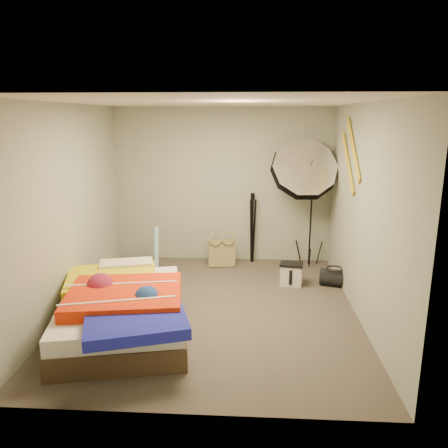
# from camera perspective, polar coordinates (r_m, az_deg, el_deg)

# --- Properties ---
(floor) EXTENTS (4.00, 4.00, 0.00)m
(floor) POSITION_cam_1_polar(r_m,az_deg,el_deg) (5.57, -1.42, -11.02)
(floor) COLOR #4E443C
(floor) RESTS_ON ground
(ceiling) EXTENTS (4.00, 4.00, 0.00)m
(ceiling) POSITION_cam_1_polar(r_m,az_deg,el_deg) (5.06, -1.59, 15.64)
(ceiling) COLOR silver
(ceiling) RESTS_ON wall_back
(wall_back) EXTENTS (3.50, 0.00, 3.50)m
(wall_back) POSITION_cam_1_polar(r_m,az_deg,el_deg) (7.13, -0.14, 5.04)
(wall_back) COLOR #9AA191
(wall_back) RESTS_ON floor
(wall_front) EXTENTS (3.50, 0.00, 3.50)m
(wall_front) POSITION_cam_1_polar(r_m,az_deg,el_deg) (3.25, -4.47, -5.79)
(wall_front) COLOR #9AA191
(wall_front) RESTS_ON floor
(wall_left) EXTENTS (0.00, 4.00, 4.00)m
(wall_left) POSITION_cam_1_polar(r_m,az_deg,el_deg) (5.59, -19.67, 1.78)
(wall_left) COLOR #9AA191
(wall_left) RESTS_ON floor
(wall_right) EXTENTS (0.00, 4.00, 4.00)m
(wall_right) POSITION_cam_1_polar(r_m,az_deg,el_deg) (5.32, 17.65, 1.35)
(wall_right) COLOR #9AA191
(wall_right) RESTS_ON floor
(tote_bag) EXTENTS (0.45, 0.25, 0.44)m
(tote_bag) POSITION_cam_1_polar(r_m,az_deg,el_deg) (7.02, -0.33, -3.81)
(tote_bag) COLOR #9C8E5E
(tote_bag) RESTS_ON floor
(wrapping_roll) EXTENTS (0.08, 0.19, 0.67)m
(wrapping_roll) POSITION_cam_1_polar(r_m,az_deg,el_deg) (6.97, -8.84, -3.07)
(wrapping_roll) COLOR #65C3DA
(wrapping_roll) RESTS_ON floor
(camera_case) EXTENTS (0.33, 0.26, 0.30)m
(camera_case) POSITION_cam_1_polar(r_m,az_deg,el_deg) (6.33, 8.77, -6.58)
(camera_case) COLOR beige
(camera_case) RESTS_ON floor
(duffel_bag) EXTENTS (0.44, 0.34, 0.24)m
(duffel_bag) POSITION_cam_1_polar(r_m,az_deg,el_deg) (6.43, 14.18, -6.83)
(duffel_bag) COLOR black
(duffel_bag) RESTS_ON floor
(wall_stripe_upper) EXTENTS (0.02, 0.91, 0.78)m
(wall_stripe_upper) POSITION_cam_1_polar(r_m,az_deg,el_deg) (5.80, 16.53, 9.42)
(wall_stripe_upper) COLOR gold
(wall_stripe_upper) RESTS_ON wall_right
(wall_stripe_lower) EXTENTS (0.02, 0.91, 0.78)m
(wall_stripe_lower) POSITION_cam_1_polar(r_m,az_deg,el_deg) (6.06, 15.88, 7.72)
(wall_stripe_lower) COLOR gold
(wall_stripe_lower) RESTS_ON wall_right
(bed) EXTENTS (1.73, 2.21, 0.55)m
(bed) POSITION_cam_1_polar(r_m,az_deg,el_deg) (5.05, -13.07, -10.66)
(bed) COLOR #4A3624
(bed) RESTS_ON floor
(photo_umbrella) EXTENTS (1.23, 0.88, 2.15)m
(photo_umbrella) POSITION_cam_1_polar(r_m,az_deg,el_deg) (6.79, 10.33, 6.84)
(photo_umbrella) COLOR black
(photo_umbrella) RESTS_ON floor
(camera_tripod) EXTENTS (0.07, 0.07, 1.15)m
(camera_tripod) POSITION_cam_1_polar(r_m,az_deg,el_deg) (7.11, 3.72, 0.15)
(camera_tripod) COLOR black
(camera_tripod) RESTS_ON floor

